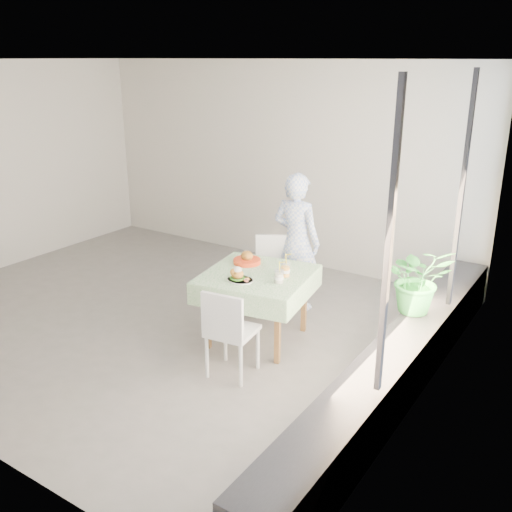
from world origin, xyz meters
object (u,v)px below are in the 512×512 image
Objects in this scene: cafe_table at (257,299)px; chair_near at (232,348)px; juice_cup_orange at (285,270)px; potted_plant at (418,279)px; chair_far at (273,289)px; diner at (296,242)px; main_dish at (239,276)px.

cafe_table is 1.38× the size of chair_near.
potted_plant is at bearing 19.83° from juice_cup_orange.
potted_plant reaches higher than chair_far.
chair_near is at bearing -136.34° from potted_plant.
chair_far is 1.02× the size of chair_near.
diner is (0.14, 0.27, 0.53)m from chair_far.
potted_plant is at bearing 19.32° from cafe_table.
chair_near is (0.42, -1.41, -0.00)m from chair_far.
diner is 5.87× the size of main_dish.
potted_plant is at bearing 27.15° from main_dish.
main_dish is at bearing -152.85° from potted_plant.
cafe_table is 0.45m from juice_cup_orange.
juice_cup_orange is at bearing 17.05° from cafe_table.
chair_far is 0.96m from juice_cup_orange.
cafe_table is at bearing 95.71° from diner.
potted_plant is at bearing 43.66° from chair_near.
cafe_table is at bearing -71.36° from chair_far.
chair_near is 0.97m from juice_cup_orange.
potted_plant is (1.72, -0.17, 0.56)m from chair_far.
main_dish reaches higher than chair_near.
juice_cup_orange is (0.51, -0.60, 0.54)m from chair_far.
main_dish is at bearing 117.40° from chair_near.
chair_near is 3.00× the size of juice_cup_orange.
chair_near is (0.19, -0.72, -0.19)m from cafe_table.
potted_plant reaches higher than juice_cup_orange.
main_dish is at bearing 92.35° from diner.
main_dish is 0.95× the size of juice_cup_orange.
diner is 1.64m from potted_plant.
cafe_table is 0.77m from chair_near.
diner is at bearing 62.64° from chair_far.
juice_cup_orange is at bearing 47.16° from main_dish.
diner reaches higher than cafe_table.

